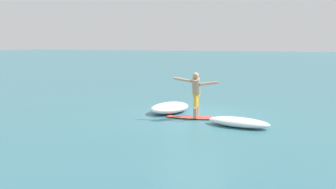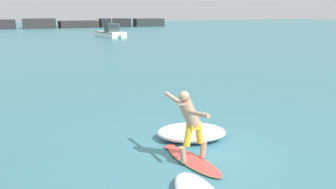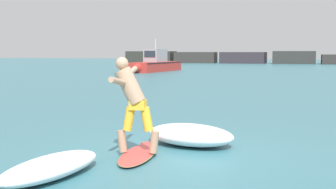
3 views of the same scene
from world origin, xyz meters
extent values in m
plane|color=teal|center=(0.00, 0.00, 0.00)|extent=(200.00, 200.00, 0.00)
cube|color=#32302A|center=(-24.33, 62.00, 0.89)|extent=(7.43, 3.44, 1.78)
cube|color=#35312E|center=(-17.00, 62.00, 0.83)|extent=(6.41, 3.69, 1.66)
cube|color=#332C32|center=(-9.68, 62.00, 0.83)|extent=(6.54, 4.06, 1.66)
cube|color=#323130|center=(-2.36, 62.00, 0.90)|extent=(5.98, 4.14, 1.81)
ellipsoid|color=#E2463E|center=(-0.45, -0.24, 0.03)|extent=(0.85, 1.86, 0.07)
ellipsoid|color=#E2463E|center=(-0.63, 0.66, 0.03)|extent=(0.33, 0.30, 0.06)
ellipsoid|color=#339E56|center=(-0.45, -0.24, 0.03)|extent=(0.87, 1.87, 0.03)
cone|color=black|center=(-0.31, -0.96, -0.06)|extent=(0.06, 0.06, 0.14)
cone|color=black|center=(-0.19, -0.81, -0.06)|extent=(0.06, 0.06, 0.14)
cone|color=black|center=(-0.47, -0.86, -0.06)|extent=(0.06, 0.06, 0.14)
cylinder|color=tan|center=(-0.72, -0.29, 0.25)|extent=(0.19, 0.16, 0.37)
cylinder|color=yellow|center=(-0.60, -0.26, 0.62)|extent=(0.24, 0.19, 0.41)
cylinder|color=tan|center=(-0.18, -0.19, 0.25)|extent=(0.19, 0.16, 0.37)
cylinder|color=yellow|center=(-0.30, -0.21, 0.62)|extent=(0.24, 0.19, 0.41)
cube|color=yellow|center=(-0.45, -0.24, 0.86)|extent=(0.29, 0.24, 0.16)
cylinder|color=tan|center=(-0.58, -0.26, 1.16)|extent=(0.55, 0.36, 0.65)
sphere|color=tan|center=(-0.71, -0.28, 1.53)|extent=(0.21, 0.21, 0.21)
cylinder|color=tan|center=(-0.59, -0.72, 1.26)|extent=(0.19, 0.63, 0.20)
cylinder|color=tan|center=(-0.75, 0.16, 1.37)|extent=(0.20, 0.63, 0.19)
cube|color=#BD322B|center=(-11.88, 31.18, 0.41)|extent=(2.26, 7.44, 0.83)
cone|color=#BD322B|center=(-12.20, 27.01, 0.41)|extent=(0.92, 1.34, 0.83)
cube|color=black|center=(-11.88, 31.18, 0.76)|extent=(2.31, 7.37, 0.08)
cube|color=#9C9499|center=(-11.90, 30.96, 1.38)|extent=(1.45, 2.37, 1.11)
cube|color=#232D38|center=(-11.99, 29.82, 1.52)|extent=(1.02, 0.11, 0.55)
cylinder|color=silver|center=(-11.90, 30.96, 2.39)|extent=(0.06, 0.06, 0.90)
cube|color=black|center=(-11.60, 34.95, 0.46)|extent=(0.38, 0.31, 0.52)
ellipsoid|color=white|center=(-1.08, -1.82, 0.14)|extent=(0.89, 2.00, 0.29)
ellipsoid|color=white|center=(0.09, 0.96, 0.19)|extent=(2.03, 1.65, 0.38)
camera|label=1|loc=(-11.19, -3.45, 2.59)|focal=35.00mm
camera|label=2|loc=(-3.40, -6.08, 3.20)|focal=35.00mm
camera|label=3|loc=(2.50, -7.23, 1.72)|focal=50.00mm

